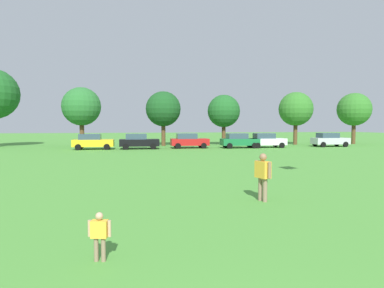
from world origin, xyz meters
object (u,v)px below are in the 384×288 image
at_px(parked_car_green_3, 239,141).
at_px(parked_car_silver_5, 330,140).
at_px(adult_bystander, 263,173).
at_px(tree_center_left, 163,109).
at_px(parked_car_white_4, 266,140).
at_px(child_kite_flyer, 100,232).
at_px(tree_center_right, 224,111).
at_px(parked_car_yellow_0, 93,142).
at_px(tree_left, 81,107).
at_px(tree_right, 296,109).
at_px(tree_far_right, 354,110).
at_px(parked_car_red_2, 189,141).
at_px(parked_car_black_1, 139,141).

bearing_deg(parked_car_green_3, parked_car_silver_5, 2.06).
distance_m(adult_bystander, tree_center_left, 31.18).
height_order(parked_car_green_3, parked_car_white_4, same).
xyz_separation_m(child_kite_flyer, parked_car_silver_5, (24.00, 30.34, 0.28)).
bearing_deg(tree_center_right, tree_center_left, -179.94).
distance_m(adult_bystander, parked_car_yellow_0, 27.63).
bearing_deg(adult_bystander, tree_left, -179.03).
distance_m(parked_car_silver_5, tree_left, 30.36).
bearing_deg(tree_center_right, parked_car_white_4, -55.25).
bearing_deg(child_kite_flyer, adult_bystander, 52.96).
bearing_deg(tree_right, tree_left, 179.98).
distance_m(adult_bystander, tree_right, 35.17).
bearing_deg(parked_car_silver_5, adult_bystander, -126.03).
bearing_deg(tree_far_right, parked_car_yellow_0, -172.45).
height_order(parked_car_red_2, tree_center_left, tree_center_left).
xyz_separation_m(parked_car_silver_5, tree_left, (-29.74, 4.66, 3.99)).
bearing_deg(parked_car_green_3, adult_bystander, -105.93).
relative_size(parked_car_silver_5, tree_right, 0.61).
bearing_deg(tree_right, parked_car_black_1, -167.31).
xyz_separation_m(parked_car_silver_5, tree_center_right, (-12.00, 4.95, 3.57)).
height_order(parked_car_red_2, tree_center_right, tree_center_right).
height_order(child_kite_flyer, tree_right, tree_right).
xyz_separation_m(parked_car_silver_5, tree_center_left, (-19.87, 4.94, 3.79)).
bearing_deg(tree_center_right, parked_car_silver_5, -22.39).
distance_m(tree_left, tree_right, 27.62).
bearing_deg(parked_car_yellow_0, tree_left, 111.60).
xyz_separation_m(adult_bystander, parked_car_yellow_0, (-9.01, 26.12, -0.14)).
bearing_deg(parked_car_red_2, parked_car_black_1, -176.00).
bearing_deg(tree_center_left, tree_far_right, -0.56).
bearing_deg(tree_center_right, tree_left, -179.07).
distance_m(parked_car_red_2, parked_car_green_3, 5.77).
bearing_deg(tree_left, parked_car_white_4, -13.21).
relative_size(adult_bystander, tree_center_right, 0.26).
bearing_deg(tree_right, adult_bystander, -118.72).
height_order(tree_left, tree_center_right, tree_left).
relative_size(tree_left, tree_far_right, 1.01).
height_order(tree_center_left, tree_far_right, tree_far_right).
distance_m(parked_car_white_4, tree_center_left, 13.27).
bearing_deg(child_kite_flyer, tree_right, 70.54).
distance_m(parked_car_black_1, parked_car_silver_5, 23.02).
distance_m(parked_car_green_3, tree_center_left, 10.54).
bearing_deg(parked_car_yellow_0, tree_center_left, 30.94).
relative_size(adult_bystander, parked_car_yellow_0, 0.39).
relative_size(child_kite_flyer, adult_bystander, 0.58).
relative_size(parked_car_white_4, parked_car_silver_5, 1.00).
xyz_separation_m(child_kite_flyer, tree_center_left, (4.13, 35.27, 4.06)).
height_order(parked_car_red_2, parked_car_green_3, same).
bearing_deg(tree_center_right, tree_right, -1.71).
relative_size(parked_car_yellow_0, parked_car_green_3, 1.00).
bearing_deg(parked_car_green_3, parked_car_yellow_0, 178.17).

